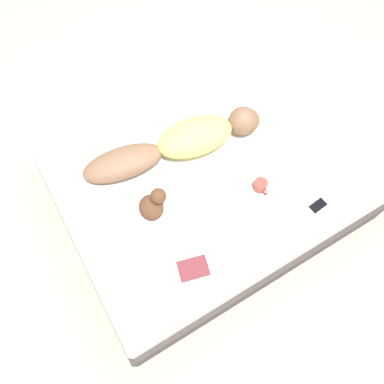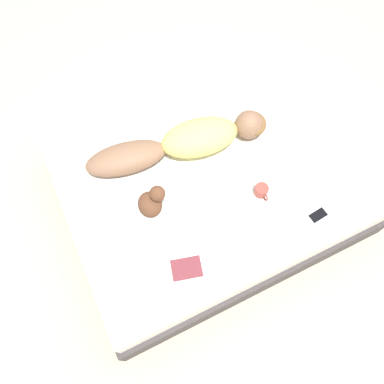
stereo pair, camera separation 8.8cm
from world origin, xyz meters
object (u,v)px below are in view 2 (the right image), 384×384
Objects in this scene: person at (187,141)px; cell_phone at (318,215)px; coffee_mug at (261,191)px; open_magazine at (184,253)px.

person reaches higher than cell_phone.
cell_phone is at bearing 42.06° from person.
cell_phone is (0.31, 0.26, -0.03)m from coffee_mug.
coffee_mug is at bearing -145.61° from cell_phone.
person is 2.78× the size of open_magazine.
person is at bearing -152.28° from cell_phone.
open_magazine is at bearing -105.21° from cell_phone.
cell_phone is (0.84, 0.55, -0.09)m from person.
person is 0.62m from coffee_mug.
coffee_mug is at bearing 37.73° from person.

